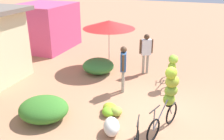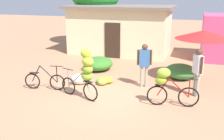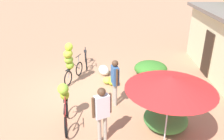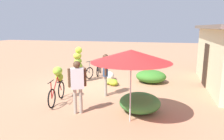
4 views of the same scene
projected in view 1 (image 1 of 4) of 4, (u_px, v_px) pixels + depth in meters
The scene contains 11 objects.
ground_plane at pixel (155, 114), 7.66m from camera, with size 60.00×60.00×0.00m, color #AE7A58.
shop_pink at pixel (45, 26), 13.82m from camera, with size 3.20×2.80×2.45m, color #D14879.
hedge_bush_front_left at pixel (44, 109), 7.35m from camera, with size 1.37×1.51×0.63m, color #377527.
hedge_bush_front_right at pixel (98, 66), 10.66m from camera, with size 1.33×1.36×0.62m, color #397936.
market_umbrella at pixel (109, 24), 10.67m from camera, with size 2.29×2.29×2.15m.
bicycle_near_pile at pixel (169, 93), 6.68m from camera, with size 1.62×0.63×1.81m.
bicycle_center_loaded at pixel (172, 67), 9.22m from camera, with size 1.67×0.48×1.30m.
banana_pile_on_ground at pixel (112, 110), 7.62m from camera, with size 0.85×0.82×0.28m.
produce_sack at pixel (111, 126), 6.69m from camera, with size 0.70×0.44×0.44m, color silver.
person_vendor at pixel (123, 64), 8.73m from camera, with size 0.56×0.30×1.72m.
person_bystander at pixel (146, 50), 10.31m from camera, with size 0.37×0.52×1.73m.
Camera 1 is at (-6.62, -1.07, 4.17)m, focal length 39.48 mm.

